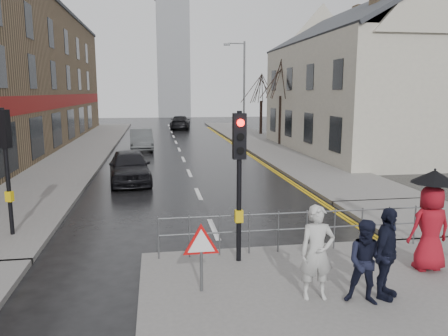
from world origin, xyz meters
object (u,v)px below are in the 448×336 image
object	(u,v)px
pedestrian_a	(317,253)
car_mid	(141,140)
pedestrian_b	(367,263)
pedestrian_with_umbrella	(431,218)
pedestrian_d	(386,253)
car_parked	(129,166)

from	to	relation	value
pedestrian_a	car_mid	size ratio (longest dim) A/B	0.41
pedestrian_b	pedestrian_with_umbrella	size ratio (longest dim) A/B	0.71
pedestrian_b	pedestrian_d	xyz separation A→B (m)	(0.45, 0.17, 0.08)
pedestrian_b	pedestrian_with_umbrella	world-z (taller)	pedestrian_with_umbrella
car_mid	pedestrian_b	bearing A→B (deg)	-81.90
car_parked	car_mid	bearing A→B (deg)	83.35
pedestrian_a	car_mid	distance (m)	23.36
car_parked	pedestrian_with_umbrella	bearing A→B (deg)	-63.63
pedestrian_with_umbrella	pedestrian_d	size ratio (longest dim) A/B	1.27
pedestrian_with_umbrella	car_mid	distance (m)	23.15
pedestrian_a	car_parked	distance (m)	12.62
pedestrian_a	pedestrian_d	bearing A→B (deg)	-3.07
pedestrian_with_umbrella	pedestrian_a	bearing A→B (deg)	-162.66
car_parked	pedestrian_b	bearing A→B (deg)	-74.10
car_mid	pedestrian_with_umbrella	bearing A→B (deg)	-76.30
car_parked	pedestrian_a	bearing A→B (deg)	-77.01
pedestrian_a	pedestrian_b	xyz separation A→B (m)	(0.82, -0.34, -0.11)
pedestrian_with_umbrella	pedestrian_d	world-z (taller)	pedestrian_with_umbrella
pedestrian_b	car_mid	bearing A→B (deg)	124.84
car_mid	car_parked	bearing A→B (deg)	-94.17
pedestrian_a	pedestrian_d	xyz separation A→B (m)	(1.28, -0.17, -0.02)
car_mid	pedestrian_a	bearing A→B (deg)	-83.72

